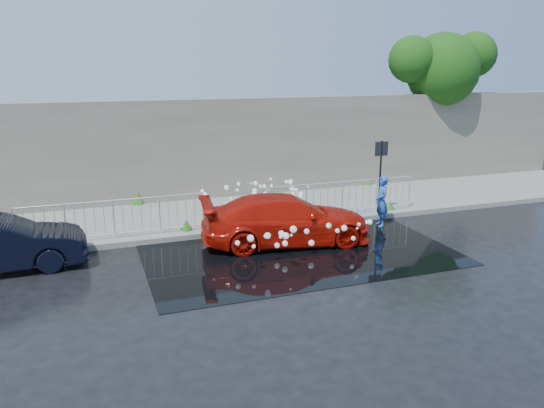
{
  "coord_description": "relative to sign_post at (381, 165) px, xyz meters",
  "views": [
    {
      "loc": [
        -4.63,
        -11.28,
        4.82
      ],
      "look_at": [
        0.26,
        2.32,
        1.0
      ],
      "focal_mm": 35.0,
      "sensor_mm": 36.0,
      "label": 1
    }
  ],
  "objects": [
    {
      "name": "railing_right",
      "position": [
        -1.2,
        0.25,
        -0.99
      ],
      "size": [
        5.05,
        0.05,
        1.1
      ],
      "color": "silver",
      "rests_on": "pavement"
    },
    {
      "name": "tree",
      "position": [
        5.31,
        4.31,
        3.0
      ],
      "size": [
        4.87,
        3.0,
        6.14
      ],
      "color": "#332114",
      "rests_on": "ground"
    },
    {
      "name": "railing_left",
      "position": [
        -8.2,
        0.25,
        -0.99
      ],
      "size": [
        5.05,
        0.05,
        1.1
      ],
      "color": "silver",
      "rests_on": "pavement"
    },
    {
      "name": "red_car",
      "position": [
        -3.72,
        -1.34,
        -1.04
      ],
      "size": [
        4.9,
        2.53,
        1.36
      ],
      "primitive_type": "imported",
      "rotation": [
        0.0,
        0.0,
        1.43
      ],
      "color": "#A41006",
      "rests_on": "ground"
    },
    {
      "name": "pavement",
      "position": [
        -4.2,
        1.9,
        -1.65
      ],
      "size": [
        30.0,
        4.0,
        0.15
      ],
      "primitive_type": "cube",
      "color": "slate",
      "rests_on": "ground"
    },
    {
      "name": "ground",
      "position": [
        -4.2,
        -3.1,
        -1.72
      ],
      "size": [
        90.0,
        90.0,
        0.0
      ],
      "primitive_type": "plane",
      "color": "black",
      "rests_on": "ground"
    },
    {
      "name": "weeds",
      "position": [
        -4.85,
        1.45,
        -1.39
      ],
      "size": [
        12.17,
        3.93,
        0.43
      ],
      "color": "#134A16",
      "rests_on": "pavement"
    },
    {
      "name": "retaining_wall",
      "position": [
        -4.2,
        4.1,
        0.18
      ],
      "size": [
        30.0,
        0.6,
        3.5
      ],
      "primitive_type": "cube",
      "color": "#5F5950",
      "rests_on": "pavement"
    },
    {
      "name": "curb",
      "position": [
        -4.2,
        -0.1,
        -1.64
      ],
      "size": [
        30.0,
        0.25,
        0.16
      ],
      "primitive_type": "cube",
      "color": "slate",
      "rests_on": "ground"
    },
    {
      "name": "puddle",
      "position": [
        -3.7,
        -2.1,
        -1.72
      ],
      "size": [
        8.0,
        5.0,
        0.01
      ],
      "primitive_type": "cube",
      "color": "black",
      "rests_on": "ground"
    },
    {
      "name": "sign_post",
      "position": [
        0.0,
        0.0,
        0.0
      ],
      "size": [
        0.45,
        0.06,
        2.5
      ],
      "color": "black",
      "rests_on": "ground"
    },
    {
      "name": "person",
      "position": [
        -0.39,
        -0.8,
        -0.95
      ],
      "size": [
        0.48,
        0.63,
        1.55
      ],
      "primitive_type": "imported",
      "rotation": [
        0.0,
        0.0,
        -1.77
      ],
      "color": "#214EA8",
      "rests_on": "ground"
    },
    {
      "name": "water_spray",
      "position": [
        -3.95,
        -0.34,
        -0.97
      ],
      "size": [
        3.6,
        5.69,
        0.96
      ],
      "color": "white",
      "rests_on": "ground"
    }
  ]
}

